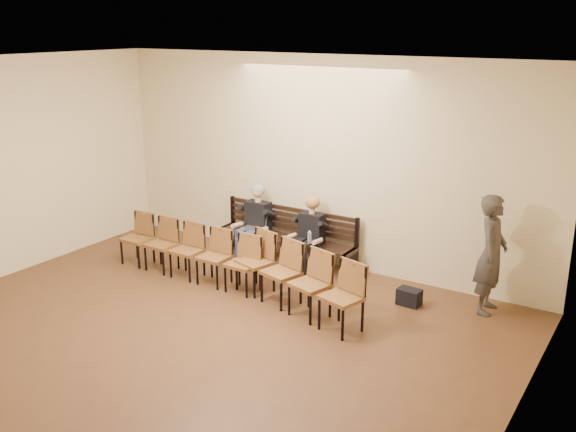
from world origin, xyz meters
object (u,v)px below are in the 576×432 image
object	(u,v)px
bench	(285,250)
chair_row_back	(187,251)
seated_man	(255,224)
seated_woman	(309,238)
chair_row_front	(295,279)
laptop	(253,229)
bag	(409,297)
passerby	(492,246)
water_bottle	(309,244)

from	to	relation	value
bench	chair_row_back	size ratio (longest dim) A/B	0.97
seated_man	seated_woman	distance (m)	1.08
bench	chair_row_front	distance (m)	1.92
laptop	bag	world-z (taller)	laptop
passerby	chair_row_front	bearing A→B (deg)	117.14
seated_woman	laptop	size ratio (longest dim) A/B	3.16
laptop	chair_row_back	distance (m)	1.25
passerby	chair_row_back	distance (m)	4.70
seated_man	passerby	world-z (taller)	passerby
passerby	chair_row_front	distance (m)	2.80
bag	water_bottle	bearing A→B (deg)	175.01
bench	passerby	world-z (taller)	passerby
seated_man	bag	world-z (taller)	seated_man
seated_man	chair_row_front	xyz separation A→B (m)	(1.68, -1.40, -0.16)
laptop	water_bottle	world-z (taller)	laptop
seated_man	seated_woman	size ratio (longest dim) A/B	1.11
seated_woman	bag	size ratio (longest dim) A/B	3.44
seated_man	bag	distance (m)	3.08
chair_row_back	bag	bearing A→B (deg)	14.62
water_bottle	bag	world-z (taller)	water_bottle
seated_woman	passerby	xyz separation A→B (m)	(2.95, 0.02, 0.42)
water_bottle	chair_row_back	size ratio (longest dim) A/B	0.08
water_bottle	chair_row_front	xyz separation A→B (m)	(0.45, -1.18, -0.08)
laptop	chair_row_front	bearing A→B (deg)	-50.46
chair_row_front	laptop	bearing A→B (deg)	157.71
bag	chair_row_front	distance (m)	1.72
seated_man	bag	bearing A→B (deg)	-7.20
chair_row_front	chair_row_back	world-z (taller)	chair_row_front
bench	bag	world-z (taller)	bench
seated_man	bench	bearing A→B (deg)	12.61
water_bottle	bag	distance (m)	1.85
passerby	seated_man	bearing A→B (deg)	86.34
water_bottle	chair_row_back	bearing A→B (deg)	-148.13
seated_woman	chair_row_back	bearing A→B (deg)	-140.47
seated_woman	water_bottle	size ratio (longest dim) A/B	5.40
seated_man	passerby	bearing A→B (deg)	0.22
water_bottle	chair_row_front	size ratio (longest dim) A/B	0.09
chair_row_front	seated_woman	bearing A→B (deg)	128.62
chair_row_back	bench	bearing A→B (deg)	54.69
bag	chair_row_back	size ratio (longest dim) A/B	0.12
bench	chair_row_front	world-z (taller)	chair_row_front
passerby	chair_row_back	xyz separation A→B (m)	(-4.49, -1.29, -0.55)
bench	chair_row_back	distance (m)	1.72
seated_woman	chair_row_front	bearing A→B (deg)	-66.93
seated_woman	passerby	distance (m)	2.98
water_bottle	seated_woman	bearing A→B (deg)	122.37
seated_woman	passerby	world-z (taller)	passerby
seated_woman	laptop	bearing A→B (deg)	-172.72
laptop	chair_row_front	distance (m)	2.07
bench	bag	size ratio (longest dim) A/B	7.81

